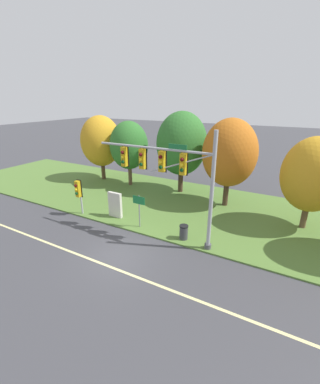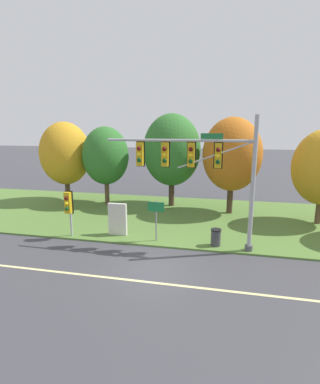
{
  "view_description": "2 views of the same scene",
  "coord_description": "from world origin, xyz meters",
  "px_view_note": "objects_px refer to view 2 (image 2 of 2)",
  "views": [
    {
      "loc": [
        8.19,
        -9.89,
        8.46
      ],
      "look_at": [
        0.19,
        4.47,
        2.4
      ],
      "focal_mm": 24.0,
      "sensor_mm": 36.0,
      "label": 1
    },
    {
      "loc": [
        2.94,
        -12.28,
        6.37
      ],
      "look_at": [
        -0.62,
        3.81,
        2.79
      ],
      "focal_mm": 28.0,
      "sensor_mm": 36.0,
      "label": 2
    }
  ],
  "objects_px": {
    "info_kiosk": "(118,219)",
    "traffic_signal_mast": "(201,165)",
    "tree_mid_verge": "(232,155)",
    "tree_behind_signpost": "(172,150)",
    "tree_left_of_mast": "(106,156)",
    "tree_nearest_road": "(65,154)",
    "route_sign_post": "(156,214)",
    "trash_bin": "(216,237)",
    "pedestrian_signal_near_kerb": "(68,205)"
  },
  "relations": [
    {
      "from": "tree_left_of_mast",
      "to": "route_sign_post",
      "type": "bearing_deg",
      "value": -50.87
    },
    {
      "from": "tree_left_of_mast",
      "to": "info_kiosk",
      "type": "height_order",
      "value": "tree_left_of_mast"
    },
    {
      "from": "info_kiosk",
      "to": "tree_nearest_road",
      "type": "bearing_deg",
      "value": 135.78
    },
    {
      "from": "tree_behind_signpost",
      "to": "tree_mid_verge",
      "type": "xyz_separation_m",
      "value": [
        4.62,
        -1.19,
        -0.15
      ]
    },
    {
      "from": "info_kiosk",
      "to": "trash_bin",
      "type": "relative_size",
      "value": 2.04
    },
    {
      "from": "route_sign_post",
      "to": "tree_behind_signpost",
      "type": "relative_size",
      "value": 0.31
    },
    {
      "from": "pedestrian_signal_near_kerb",
      "to": "route_sign_post",
      "type": "relative_size",
      "value": 1.19
    },
    {
      "from": "tree_behind_signpost",
      "to": "trash_bin",
      "type": "distance_m",
      "value": 9.63
    },
    {
      "from": "tree_left_of_mast",
      "to": "tree_behind_signpost",
      "type": "relative_size",
      "value": 0.86
    },
    {
      "from": "traffic_signal_mast",
      "to": "info_kiosk",
      "type": "xyz_separation_m",
      "value": [
        -4.87,
        0.8,
        -3.47
      ]
    },
    {
      "from": "pedestrian_signal_near_kerb",
      "to": "tree_behind_signpost",
      "type": "distance_m",
      "value": 9.8
    },
    {
      "from": "tree_nearest_road",
      "to": "tree_behind_signpost",
      "type": "xyz_separation_m",
      "value": [
        9.01,
        0.44,
        0.4
      ]
    },
    {
      "from": "traffic_signal_mast",
      "to": "pedestrian_signal_near_kerb",
      "type": "height_order",
      "value": "traffic_signal_mast"
    },
    {
      "from": "route_sign_post",
      "to": "pedestrian_signal_near_kerb",
      "type": "bearing_deg",
      "value": -174.6
    },
    {
      "from": "pedestrian_signal_near_kerb",
      "to": "info_kiosk",
      "type": "height_order",
      "value": "pedestrian_signal_near_kerb"
    },
    {
      "from": "tree_behind_signpost",
      "to": "tree_left_of_mast",
      "type": "bearing_deg",
      "value": -173.36
    },
    {
      "from": "route_sign_post",
      "to": "tree_left_of_mast",
      "type": "height_order",
      "value": "tree_left_of_mast"
    },
    {
      "from": "tree_nearest_road",
      "to": "tree_mid_verge",
      "type": "relative_size",
      "value": 0.96
    },
    {
      "from": "pedestrian_signal_near_kerb",
      "to": "route_sign_post",
      "type": "bearing_deg",
      "value": 5.4
    },
    {
      "from": "pedestrian_signal_near_kerb",
      "to": "trash_bin",
      "type": "relative_size",
      "value": 2.93
    },
    {
      "from": "traffic_signal_mast",
      "to": "route_sign_post",
      "type": "xyz_separation_m",
      "value": [
        -2.42,
        0.31,
        -2.84
      ]
    },
    {
      "from": "tree_mid_verge",
      "to": "trash_bin",
      "type": "bearing_deg",
      "value": -96.45
    },
    {
      "from": "tree_nearest_road",
      "to": "trash_bin",
      "type": "height_order",
      "value": "tree_nearest_road"
    },
    {
      "from": "traffic_signal_mast",
      "to": "tree_left_of_mast",
      "type": "height_order",
      "value": "traffic_signal_mast"
    },
    {
      "from": "route_sign_post",
      "to": "info_kiosk",
      "type": "height_order",
      "value": "route_sign_post"
    },
    {
      "from": "tree_mid_verge",
      "to": "info_kiosk",
      "type": "relative_size",
      "value": 3.68
    },
    {
      "from": "tree_nearest_road",
      "to": "tree_behind_signpost",
      "type": "height_order",
      "value": "tree_behind_signpost"
    },
    {
      "from": "tree_mid_verge",
      "to": "route_sign_post",
      "type": "bearing_deg",
      "value": -121.31
    },
    {
      "from": "tree_left_of_mast",
      "to": "tree_mid_verge",
      "type": "height_order",
      "value": "tree_mid_verge"
    },
    {
      "from": "tree_nearest_road",
      "to": "tree_left_of_mast",
      "type": "distance_m",
      "value": 3.69
    },
    {
      "from": "trash_bin",
      "to": "traffic_signal_mast",
      "type": "bearing_deg",
      "value": -160.45
    },
    {
      "from": "pedestrian_signal_near_kerb",
      "to": "tree_left_of_mast",
      "type": "relative_size",
      "value": 0.43
    },
    {
      "from": "pedestrian_signal_near_kerb",
      "to": "tree_nearest_road",
      "type": "xyz_separation_m",
      "value": [
        -4.54,
        7.89,
        2.17
      ]
    },
    {
      "from": "traffic_signal_mast",
      "to": "route_sign_post",
      "type": "bearing_deg",
      "value": 172.62
    },
    {
      "from": "tree_nearest_road",
      "to": "tree_mid_verge",
      "type": "xyz_separation_m",
      "value": [
        13.63,
        -0.75,
        0.24
      ]
    },
    {
      "from": "traffic_signal_mast",
      "to": "tree_left_of_mast",
      "type": "relative_size",
      "value": 1.22
    },
    {
      "from": "pedestrian_signal_near_kerb",
      "to": "traffic_signal_mast",
      "type": "bearing_deg",
      "value": 1.25
    },
    {
      "from": "tree_behind_signpost",
      "to": "trash_bin",
      "type": "xyz_separation_m",
      "value": [
        3.86,
        -7.86,
        -4.01
      ]
    },
    {
      "from": "tree_left_of_mast",
      "to": "tree_mid_verge",
      "type": "xyz_separation_m",
      "value": [
        9.94,
        -0.57,
        0.35
      ]
    },
    {
      "from": "traffic_signal_mast",
      "to": "tree_behind_signpost",
      "type": "bearing_deg",
      "value": 110.08
    },
    {
      "from": "tree_left_of_mast",
      "to": "tree_mid_verge",
      "type": "relative_size",
      "value": 0.91
    },
    {
      "from": "route_sign_post",
      "to": "trash_bin",
      "type": "xyz_separation_m",
      "value": [
        3.3,
        -0.0,
        -1.1
      ]
    },
    {
      "from": "traffic_signal_mast",
      "to": "tree_nearest_road",
      "type": "distance_m",
      "value": 14.27
    },
    {
      "from": "info_kiosk",
      "to": "tree_left_of_mast",
      "type": "bearing_deg",
      "value": 116.97
    },
    {
      "from": "tree_nearest_road",
      "to": "trash_bin",
      "type": "bearing_deg",
      "value": -29.96
    },
    {
      "from": "info_kiosk",
      "to": "traffic_signal_mast",
      "type": "bearing_deg",
      "value": -9.3
    },
    {
      "from": "route_sign_post",
      "to": "tree_nearest_road",
      "type": "height_order",
      "value": "tree_nearest_road"
    },
    {
      "from": "tree_left_of_mast",
      "to": "tree_nearest_road",
      "type": "bearing_deg",
      "value": 177.18
    },
    {
      "from": "tree_behind_signpost",
      "to": "pedestrian_signal_near_kerb",
      "type": "bearing_deg",
      "value": -118.25
    },
    {
      "from": "traffic_signal_mast",
      "to": "tree_nearest_road",
      "type": "bearing_deg",
      "value": 147.2
    }
  ]
}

